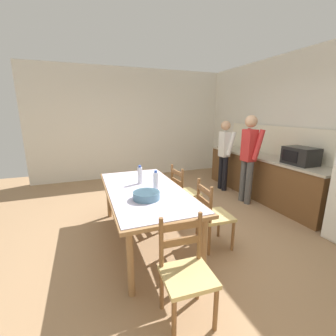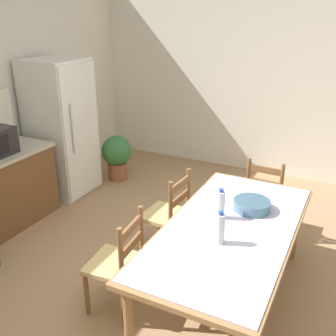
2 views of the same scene
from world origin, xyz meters
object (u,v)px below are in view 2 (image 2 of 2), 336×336
object	(u,v)px
refrigerator	(61,128)
dining_table	(230,234)
potted_plant	(117,155)
chair_head_end	(266,196)
bottle_near_centre	(220,228)
chair_side_far_right	(168,215)
bottle_off_centre	(221,204)
serving_bowl	(252,204)
chair_side_far_left	(118,264)

from	to	relation	value
refrigerator	dining_table	distance (m)	2.99
dining_table	potted_plant	xyz separation A→B (m)	(1.82, 2.31, -0.30)
refrigerator	chair_head_end	distance (m)	2.78
chair_head_end	bottle_near_centre	bearing A→B (deg)	92.83
chair_side_far_right	potted_plant	bearing A→B (deg)	-128.21
bottle_off_centre	chair_head_end	xyz separation A→B (m)	(1.22, -0.12, -0.44)
dining_table	bottle_off_centre	size ratio (longest dim) A/B	7.62
refrigerator	bottle_off_centre	world-z (taller)	refrigerator
refrigerator	dining_table	size ratio (longest dim) A/B	0.88
serving_bowl	chair_head_end	xyz separation A→B (m)	(0.96, 0.08, -0.37)
dining_table	bottle_off_centre	bearing A→B (deg)	50.46
dining_table	chair_side_far_right	size ratio (longest dim) A/B	2.26
chair_head_end	potted_plant	distance (m)	2.36
dining_table	bottle_near_centre	world-z (taller)	bottle_near_centre
serving_bowl	chair_side_far_right	world-z (taller)	chair_side_far_right
bottle_near_centre	potted_plant	size ratio (longest dim) A/B	0.40
bottle_off_centre	chair_head_end	world-z (taller)	bottle_off_centre
serving_bowl	refrigerator	bearing A→B (deg)	73.67
refrigerator	bottle_off_centre	bearing A→B (deg)	-112.48
dining_table	chair_side_far_right	distance (m)	0.95
bottle_near_centre	serving_bowl	size ratio (longest dim) A/B	0.84
chair_side_far_left	potted_plant	size ratio (longest dim) A/B	1.36
serving_bowl	potted_plant	size ratio (longest dim) A/B	0.48
serving_bowl	chair_side_far_left	size ratio (longest dim) A/B	0.35
bottle_near_centre	serving_bowl	bearing A→B (deg)	-6.98
refrigerator	potted_plant	world-z (taller)	refrigerator
chair_head_end	potted_plant	size ratio (longest dim) A/B	1.36
dining_table	chair_side_far_left	xyz separation A→B (m)	(-0.46, 0.79, -0.24)
serving_bowl	chair_head_end	bearing A→B (deg)	4.51
chair_side_far_left	dining_table	bearing A→B (deg)	115.03
bottle_off_centre	chair_side_far_left	xyz separation A→B (m)	(-0.56, 0.67, -0.44)
chair_side_far_left	chair_head_end	bearing A→B (deg)	150.98
bottle_near_centre	chair_side_far_right	bearing A→B (deg)	47.75
serving_bowl	chair_side_far_right	xyz separation A→B (m)	(0.10, 0.87, -0.37)
refrigerator	chair_side_far_right	bearing A→B (deg)	-110.37
bottle_off_centre	chair_side_far_left	bearing A→B (deg)	130.08
chair_side_far_left	bottle_off_centre	bearing A→B (deg)	125.04
bottle_near_centre	bottle_off_centre	world-z (taller)	same
refrigerator	serving_bowl	distance (m)	2.93
refrigerator	dining_table	bearing A→B (deg)	-113.39
chair_side_far_right	potted_plant	size ratio (longest dim) A/B	1.36
dining_table	bottle_off_centre	distance (m)	0.25
serving_bowl	potted_plant	xyz separation A→B (m)	(1.46, 2.38, -0.42)
bottle_near_centre	chair_side_far_right	distance (m)	1.16
refrigerator	serving_bowl	size ratio (longest dim) A/B	5.63
bottle_near_centre	potted_plant	distance (m)	3.14
refrigerator	dining_table	world-z (taller)	refrigerator
bottle_off_centre	chair_side_far_left	world-z (taller)	bottle_off_centre
bottle_near_centre	chair_head_end	bearing A→B (deg)	0.01
refrigerator	serving_bowl	bearing A→B (deg)	-106.33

